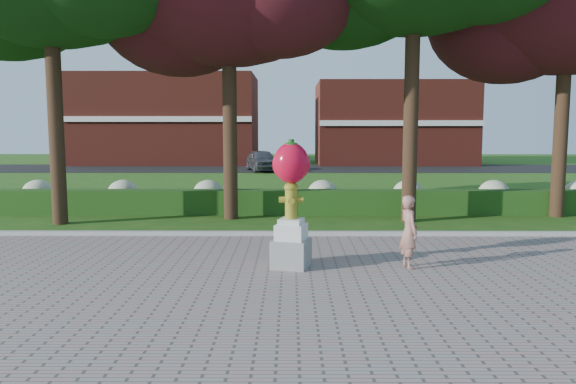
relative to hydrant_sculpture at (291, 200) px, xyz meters
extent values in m
plane|color=#205014|center=(0.10, 0.35, -1.41)|extent=(100.00, 100.00, 0.00)
cube|color=gray|center=(0.10, -3.65, -1.39)|extent=(40.00, 14.00, 0.04)
cube|color=#ADADA5|center=(0.10, 3.35, -1.34)|extent=(40.00, 0.18, 0.15)
cube|color=#164413|center=(0.10, 7.35, -1.01)|extent=(24.00, 0.70, 0.80)
ellipsoid|color=beige|center=(-8.90, 8.35, -0.86)|extent=(1.10, 1.10, 0.99)
ellipsoid|color=beige|center=(-5.90, 8.35, -0.86)|extent=(1.10, 1.10, 0.99)
ellipsoid|color=beige|center=(-2.90, 8.35, -0.86)|extent=(1.10, 1.10, 0.99)
ellipsoid|color=beige|center=(1.10, 8.35, -0.86)|extent=(1.10, 1.10, 0.99)
ellipsoid|color=beige|center=(4.10, 8.35, -0.86)|extent=(1.10, 1.10, 0.99)
ellipsoid|color=beige|center=(7.10, 8.35, -0.86)|extent=(1.10, 1.10, 0.99)
cube|color=black|center=(0.10, 28.35, -1.40)|extent=(50.00, 8.00, 0.02)
cube|color=maroon|center=(-9.90, 34.35, 2.09)|extent=(14.00, 8.00, 7.00)
cube|color=maroon|center=(8.10, 34.35, 1.79)|extent=(12.00, 8.00, 6.40)
cylinder|color=black|center=(-6.90, 5.35, 1.95)|extent=(0.44, 0.44, 6.72)
cylinder|color=black|center=(-1.90, 6.35, 1.67)|extent=(0.44, 0.44, 6.16)
ellipsoid|color=black|center=(-3.55, 7.23, 5.19)|extent=(5.28, 5.28, 4.22)
cylinder|color=black|center=(3.60, 5.85, 2.23)|extent=(0.44, 0.44, 7.28)
cylinder|color=black|center=(8.60, 6.85, 1.53)|extent=(0.44, 0.44, 5.88)
ellipsoid|color=black|center=(7.02, 7.69, 4.89)|extent=(5.04, 5.04, 4.03)
cube|color=gray|center=(0.00, 0.00, -1.09)|extent=(0.86, 0.86, 0.57)
cube|color=silver|center=(0.00, 0.00, -0.65)|extent=(0.70, 0.70, 0.32)
cube|color=silver|center=(0.00, 0.00, -0.43)|extent=(0.56, 0.56, 0.11)
cylinder|color=olive|center=(0.00, 0.00, -0.06)|extent=(0.25, 0.25, 0.63)
ellipsoid|color=olive|center=(0.00, 0.00, 0.26)|extent=(0.29, 0.29, 0.21)
cylinder|color=olive|center=(-0.18, 0.00, 0.01)|extent=(0.14, 0.12, 0.12)
cylinder|color=olive|center=(0.18, 0.00, 0.01)|extent=(0.14, 0.12, 0.12)
cylinder|color=olive|center=(0.00, -0.17, 0.01)|extent=(0.14, 0.14, 0.14)
cylinder|color=olive|center=(0.00, 0.00, 0.35)|extent=(0.09, 0.09, 0.06)
ellipsoid|color=red|center=(0.00, 0.00, 0.74)|extent=(0.71, 0.63, 0.82)
ellipsoid|color=red|center=(-0.20, 0.00, 0.72)|extent=(0.35, 0.35, 0.52)
ellipsoid|color=red|center=(0.20, 0.00, 0.72)|extent=(0.35, 0.35, 0.52)
cylinder|color=#1D5413|center=(0.00, 0.00, 1.15)|extent=(0.11, 0.11, 0.14)
ellipsoid|color=#1D5413|center=(0.00, 0.00, 1.12)|extent=(0.27, 0.27, 0.09)
imported|color=#AB7362|center=(2.37, -0.05, -0.63)|extent=(0.46, 0.60, 1.47)
imported|color=#44474D|center=(-1.93, 25.94, -0.68)|extent=(2.65, 4.44, 1.42)
camera|label=1|loc=(0.00, -11.16, 1.44)|focal=35.00mm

